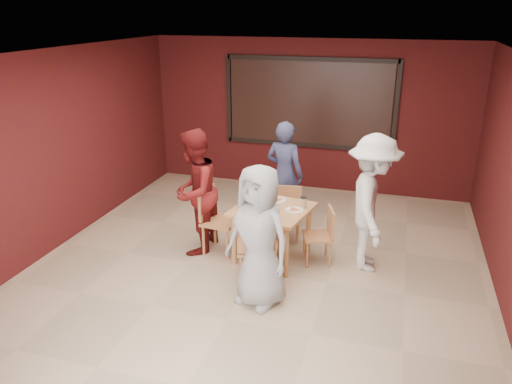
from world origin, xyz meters
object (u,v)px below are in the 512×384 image
(chair_back, at_px, (288,209))
(diner_left, at_px, (194,192))
(dining_table, at_px, (272,214))
(diner_right, at_px, (372,204))
(chair_right, at_px, (323,233))
(diner_front, at_px, (259,237))
(diner_back, at_px, (285,174))
(chair_front, at_px, (258,247))
(chair_left, at_px, (215,217))

(chair_back, distance_m, diner_left, 1.48)
(dining_table, bearing_deg, diner_right, 6.26)
(chair_right, bearing_deg, dining_table, -172.92)
(diner_right, bearing_deg, diner_front, 128.91)
(diner_back, distance_m, diner_left, 1.59)
(chair_back, relative_size, diner_right, 0.43)
(chair_front, relative_size, diner_left, 0.54)
(chair_back, relative_size, chair_left, 0.84)
(diner_back, relative_size, diner_right, 0.92)
(chair_right, bearing_deg, diner_front, -115.14)
(chair_left, relative_size, chair_right, 1.20)
(chair_left, bearing_deg, chair_back, 40.55)
(chair_right, distance_m, diner_front, 1.37)
(diner_left, bearing_deg, chair_front, 58.21)
(chair_front, bearing_deg, dining_table, 91.22)
(chair_front, bearing_deg, diner_front, -71.31)
(dining_table, height_order, diner_front, diner_front)
(chair_right, height_order, diner_right, diner_right)
(chair_front, xyz_separation_m, chair_right, (0.67, 0.85, -0.10))
(chair_right, height_order, diner_left, diner_left)
(chair_front, xyz_separation_m, diner_front, (0.11, -0.34, 0.31))
(chair_back, distance_m, diner_front, 1.90)
(diner_front, bearing_deg, diner_left, 161.68)
(diner_right, bearing_deg, diner_left, 86.67)
(diner_left, relative_size, diner_right, 0.97)
(dining_table, height_order, chair_front, chair_front)
(dining_table, bearing_deg, chair_back, 85.89)
(chair_right, relative_size, diner_back, 0.46)
(chair_right, xyz_separation_m, diner_back, (-0.80, 1.10, 0.40))
(chair_back, xyz_separation_m, chair_right, (0.63, -0.67, -0.00))
(dining_table, relative_size, chair_right, 1.43)
(dining_table, xyz_separation_m, chair_back, (0.05, 0.75, -0.22))
(dining_table, xyz_separation_m, chair_front, (0.02, -0.76, -0.12))
(diner_left, bearing_deg, diner_back, 141.26)
(dining_table, bearing_deg, diner_front, -83.20)
(diner_back, bearing_deg, diner_right, 156.25)
(chair_front, relative_size, chair_right, 1.22)
(chair_left, bearing_deg, diner_front, -48.70)
(chair_right, bearing_deg, chair_back, 133.57)
(chair_back, height_order, diner_front, diner_front)
(chair_back, bearing_deg, chair_right, -46.43)
(chair_left, distance_m, diner_right, 2.17)
(chair_back, xyz_separation_m, diner_back, (-0.17, 0.43, 0.40))
(chair_left, xyz_separation_m, chair_right, (1.52, 0.09, -0.09))
(chair_left, relative_size, diner_front, 0.55)
(dining_table, relative_size, chair_front, 1.17)
(chair_left, xyz_separation_m, diner_left, (-0.29, -0.04, 0.36))
(chair_back, relative_size, diner_left, 0.44)
(chair_right, relative_size, diner_right, 0.43)
(chair_front, height_order, diner_back, diner_back)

